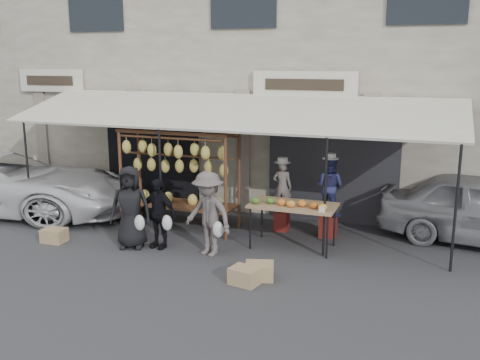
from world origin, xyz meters
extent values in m
plane|color=#2D2D30|center=(0.00, 0.00, 0.00)|extent=(90.00, 90.00, 0.00)
cube|color=beige|center=(0.00, 6.50, 3.50)|extent=(24.00, 6.00, 7.00)
cube|color=#232328|center=(2.20, 3.46, 1.25)|extent=(3.00, 0.10, 2.50)
cube|color=black|center=(-2.50, 3.46, 1.25)|extent=(2.60, 0.10, 2.50)
cube|color=silver|center=(1.50, 3.40, 3.15)|extent=(2.40, 0.10, 0.60)
cube|color=silver|center=(-5.50, 3.40, 3.15)|extent=(2.00, 0.10, 0.60)
cube|color=silver|center=(0.00, 2.30, 2.60)|extent=(10.00, 2.34, 0.63)
cylinder|color=black|center=(-4.50, 1.15, 1.15)|extent=(0.05, 0.05, 2.30)
cylinder|color=black|center=(-1.00, 1.15, 1.15)|extent=(0.05, 0.05, 2.30)
cylinder|color=black|center=(2.50, 1.15, 1.15)|extent=(0.05, 0.05, 2.30)
cylinder|color=black|center=(4.80, 1.15, 1.15)|extent=(0.05, 0.05, 2.30)
cylinder|color=#4A2D19|center=(-2.11, 1.35, 1.10)|extent=(0.07, 0.07, 2.20)
cylinder|color=#4A2D19|center=(0.39, 1.35, 1.10)|extent=(0.07, 0.07, 2.20)
cylinder|color=#4A2D19|center=(-2.11, 2.15, 1.10)|extent=(0.07, 0.07, 2.20)
cylinder|color=#4A2D19|center=(0.39, 2.15, 1.10)|extent=(0.07, 0.07, 2.20)
cube|color=#4A2D19|center=(-0.86, 1.75, 2.20)|extent=(2.60, 0.90, 0.07)
cylinder|color=#4A2D19|center=(-0.86, 1.40, 2.08)|extent=(2.50, 0.05, 0.05)
cylinder|color=#4A2D19|center=(-0.86, 2.10, 2.08)|extent=(2.50, 0.05, 0.05)
cylinder|color=#4A2D19|center=(-0.86, 1.75, 1.65)|extent=(2.50, 0.05, 0.05)
cube|color=#4A2D19|center=(-0.86, 1.75, 0.55)|extent=(2.50, 0.80, 0.05)
ellipsoid|color=#CEB052|center=(-1.96, 1.40, 1.84)|extent=(0.20, 0.18, 0.30)
ellipsoid|color=#CEB052|center=(-1.64, 1.55, 1.85)|extent=(0.20, 0.18, 0.30)
ellipsoid|color=#CEB052|center=(-1.33, 1.40, 1.80)|extent=(0.20, 0.18, 0.30)
ellipsoid|color=#CEB052|center=(-1.01, 1.55, 1.81)|extent=(0.20, 0.18, 0.30)
ellipsoid|color=#CEB052|center=(-0.70, 1.40, 1.80)|extent=(0.20, 0.18, 0.30)
ellipsoid|color=#CEB052|center=(-0.39, 1.55, 1.85)|extent=(0.20, 0.18, 0.30)
ellipsoid|color=#CEB052|center=(-0.07, 1.40, 1.81)|extent=(0.20, 0.18, 0.30)
ellipsoid|color=#CEB052|center=(0.24, 1.55, 1.80)|extent=(0.20, 0.18, 0.30)
ellipsoid|color=#CEB052|center=(-1.91, 1.75, 1.39)|extent=(0.20, 0.18, 0.30)
ellipsoid|color=#CEB052|center=(-1.56, 1.75, 1.40)|extent=(0.20, 0.18, 0.30)
ellipsoid|color=#CEB052|center=(-1.21, 1.75, 1.39)|extent=(0.20, 0.18, 0.30)
ellipsoid|color=#CEB052|center=(-0.86, 1.75, 1.42)|extent=(0.20, 0.18, 0.30)
ellipsoid|color=#CEB052|center=(-0.51, 1.75, 1.44)|extent=(0.20, 0.18, 0.30)
ellipsoid|color=#CEB052|center=(-0.16, 1.75, 1.44)|extent=(0.20, 0.18, 0.30)
ellipsoid|color=#CEB052|center=(0.19, 1.75, 1.40)|extent=(0.20, 0.18, 0.30)
cube|color=tan|center=(1.82, 1.38, 0.88)|extent=(1.70, 0.90, 0.05)
cylinder|color=black|center=(1.05, 1.01, 0.42)|extent=(0.04, 0.04, 0.85)
cylinder|color=black|center=(2.59, 1.01, 0.42)|extent=(0.04, 0.04, 0.85)
cylinder|color=black|center=(1.05, 1.75, 0.42)|extent=(0.04, 0.04, 0.85)
cylinder|color=black|center=(2.59, 1.75, 0.42)|extent=(0.04, 0.04, 0.85)
ellipsoid|color=#477226|center=(1.12, 1.14, 0.97)|extent=(0.18, 0.14, 0.14)
ellipsoid|color=#477226|center=(1.39, 1.24, 0.97)|extent=(0.18, 0.14, 0.14)
ellipsoid|color=orange|center=(1.64, 1.19, 0.97)|extent=(0.18, 0.14, 0.14)
ellipsoid|color=orange|center=(1.84, 1.14, 0.97)|extent=(0.18, 0.14, 0.14)
ellipsoid|color=orange|center=(2.03, 1.25, 0.97)|extent=(0.18, 0.14, 0.14)
ellipsoid|color=#B25919|center=(2.27, 1.19, 0.97)|extent=(0.18, 0.14, 0.14)
ellipsoid|color=gold|center=(2.47, 1.12, 0.97)|extent=(0.18, 0.14, 0.14)
imported|color=#696059|center=(1.31, 2.37, 0.99)|extent=(0.44, 0.31, 1.15)
imported|color=navy|center=(2.36, 2.31, 1.10)|extent=(0.71, 0.62, 1.25)
imported|color=black|center=(-1.21, 0.28, 0.83)|extent=(0.94, 0.75, 1.66)
imported|color=black|center=(-0.70, 0.46, 0.71)|extent=(0.87, 0.45, 1.41)
imported|color=#615654|center=(0.41, 0.42, 0.82)|extent=(1.20, 0.90, 1.64)
cube|color=maroon|center=(1.31, 2.37, 0.21)|extent=(0.31, 0.31, 0.41)
cube|color=maroon|center=(2.36, 2.31, 0.24)|extent=(0.43, 0.43, 0.48)
cube|color=tan|center=(1.54, -0.65, 0.14)|extent=(0.54, 0.45, 0.29)
cube|color=tan|center=(1.70, -0.36, 0.14)|extent=(0.57, 0.49, 0.29)
cube|color=tan|center=(-2.89, -0.02, 0.14)|extent=(0.49, 0.38, 0.28)
camera|label=1|loc=(4.39, -8.56, 3.70)|focal=40.00mm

